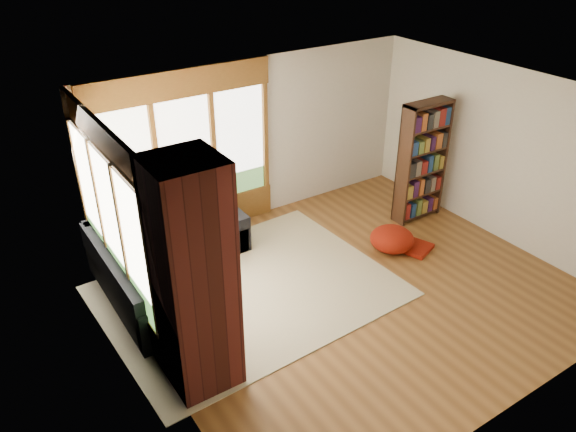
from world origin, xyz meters
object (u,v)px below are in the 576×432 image
sectional_sofa (166,255)px  dog_tan (186,226)px  dog_brindle (173,245)px  area_rug (249,291)px  brick_chimney (194,279)px  pouf (392,238)px  bookshelf (422,162)px

sectional_sofa → dog_tan: (0.26, -0.17, 0.47)m
dog_tan → dog_brindle: bearing=172.7°
sectional_sofa → area_rug: bearing=-48.9°
brick_chimney → area_rug: (1.19, 1.06, -1.29)m
brick_chimney → pouf: 3.76m
area_rug → dog_brindle: dog_brindle is taller
dog_tan → dog_brindle: size_ratio=1.20×
dog_brindle → brick_chimney: bearing=146.7°
pouf → dog_tan: bearing=158.7°
brick_chimney → dog_brindle: size_ratio=3.31×
area_rug → bookshelf: size_ratio=1.91×
brick_chimney → bookshelf: (4.54, 1.33, -0.32)m
dog_tan → brick_chimney: bearing=-161.9°
brick_chimney → dog_brindle: (0.40, 1.58, -0.57)m
bookshelf → pouf: bookshelf is taller
area_rug → dog_brindle: 1.19m
brick_chimney → dog_tan: 2.08m
pouf → dog_brindle: size_ratio=0.84×
brick_chimney → bookshelf: brick_chimney is taller
dog_tan → area_rug: bearing=-111.0°
brick_chimney → dog_brindle: 1.72m
area_rug → sectional_sofa: bearing=126.8°
area_rug → dog_tan: (-0.48, 0.82, 0.76)m
brick_chimney → sectional_sofa: brick_chimney is taller
dog_tan → dog_brindle: dog_tan is taller
area_rug → dog_tan: dog_tan is taller
sectional_sofa → dog_brindle: 0.64m
sectional_sofa → dog_tan: bearing=-28.6°
area_rug → dog_brindle: size_ratio=4.75×
brick_chimney → area_rug: size_ratio=0.70×
pouf → dog_tan: 3.05m
brick_chimney → sectional_sofa: (0.45, 2.05, -1.00)m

